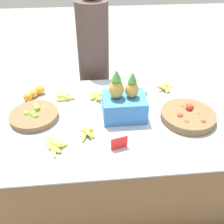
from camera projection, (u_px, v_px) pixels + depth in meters
ground_plane at (112, 175)px, 2.42m from camera, size 12.00×12.00×0.00m
market_table at (112, 149)px, 2.22m from camera, size 1.79×1.20×0.68m
lime_bowl at (34, 115)px, 2.00m from camera, size 0.37×0.37×0.09m
tomato_basket at (188, 116)px, 1.99m from camera, size 0.41×0.41×0.10m
orange_pile at (34, 93)px, 2.24m from camera, size 0.17×0.18×0.08m
metal_bowl at (130, 89)px, 2.31m from camera, size 0.29×0.29×0.06m
price_sign at (119, 143)px, 1.72m from camera, size 0.11×0.03×0.10m
produce_crate at (124, 103)px, 1.97m from camera, size 0.32×0.25×0.40m
banana_bunch_middle_left at (55, 145)px, 1.74m from camera, size 0.17×0.19×0.06m
banana_bunch_back_center at (87, 132)px, 1.84m from camera, size 0.13×0.17×0.06m
banana_bunch_middle_right at (64, 97)px, 2.22m from camera, size 0.18×0.13×0.06m
banana_bunch_front_right at (165, 87)px, 2.35m from camera, size 0.17×0.16×0.06m
banana_bunch_front_left at (98, 96)px, 2.23m from camera, size 0.20×0.18×0.05m
vendor_person at (94, 66)px, 2.70m from camera, size 0.31×0.31×1.51m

